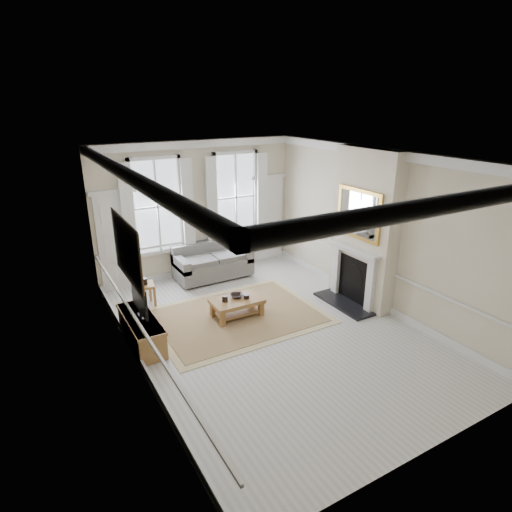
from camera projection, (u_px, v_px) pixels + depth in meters
floor at (272, 331)px, 8.44m from camera, size 7.20×7.20×0.00m
ceiling at (275, 156)px, 7.26m from camera, size 7.20×7.20×0.00m
back_wall at (198, 209)px, 10.78m from camera, size 5.20×0.00×5.20m
left_wall at (131, 278)px, 6.64m from camera, size 0.00×7.20×7.20m
right_wall at (377, 230)px, 9.06m from camera, size 0.00×7.20×7.20m
window_left at (157, 207)px, 10.18m from camera, size 1.26×0.20×2.20m
window_right at (236, 197)px, 11.16m from camera, size 1.26×0.20×2.20m
door_left at (118, 243)px, 9.98m from camera, size 0.90×0.08×2.30m
door_right at (268, 220)px, 11.89m from camera, size 0.90×0.08×2.30m
painting at (127, 251)px, 6.78m from camera, size 0.05×1.66×1.06m
chimney_breast at (364, 229)px, 9.14m from camera, size 0.35×1.70×3.38m
hearth at (344, 303)px, 9.52m from camera, size 0.55×1.50×0.05m
fireplace at (353, 272)px, 9.37m from camera, size 0.21×1.45×1.33m
mirror at (358, 214)px, 8.92m from camera, size 0.06×1.26×1.06m
sofa at (212, 264)px, 10.90m from camera, size 1.90×0.92×0.87m
side_table at (144, 289)px, 9.35m from camera, size 0.48×0.48×0.52m
rug at (237, 316)px, 9.00m from camera, size 3.50×2.60×0.02m
coffee_table at (237, 303)px, 8.89m from camera, size 1.07×0.64×0.40m
ceramic_pot_a at (225, 299)px, 8.77m from camera, size 0.12×0.12×0.12m
ceramic_pot_b at (246, 296)px, 8.90m from camera, size 0.12×0.12×0.09m
bowl at (237, 296)px, 8.96m from camera, size 0.35×0.35×0.07m
tv_stand at (142, 330)px, 7.93m from camera, size 0.49×1.53×0.55m
tv at (139, 298)px, 7.71m from camera, size 0.08×0.90×0.68m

